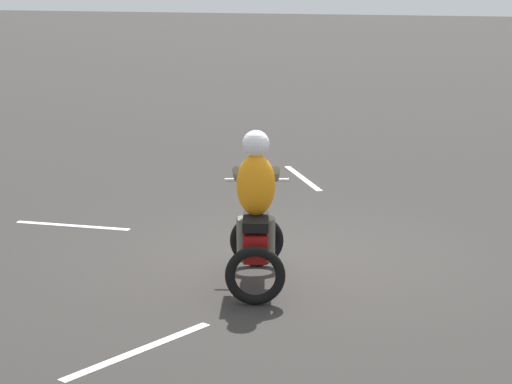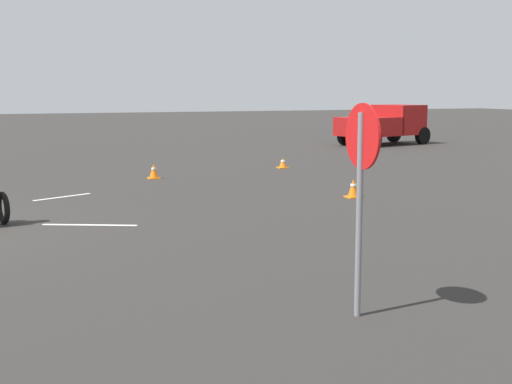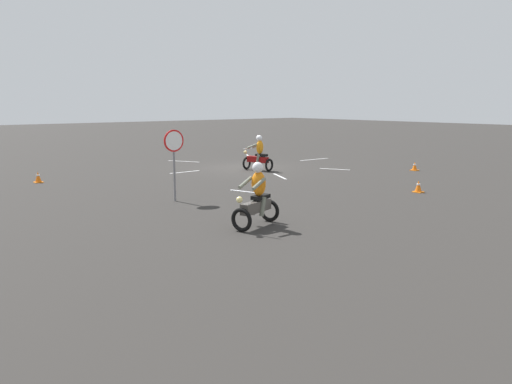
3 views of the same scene
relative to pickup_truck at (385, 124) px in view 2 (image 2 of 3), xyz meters
name	(u,v)px [view 2 (image 2 of 3)]	position (x,y,z in m)	size (l,w,h in m)	color
pickup_truck	(385,124)	(0.00, 0.00, 0.00)	(2.97, 4.50, 1.73)	black
stop_sign	(362,166)	(20.60, -12.85, 0.71)	(0.70, 0.08, 2.30)	slate
traffic_cone_near_right	(283,163)	(6.95, -7.86, -0.78)	(0.32, 0.32, 0.31)	orange
traffic_cone_mid_center	(353,189)	(13.10, -8.78, -0.72)	(0.32, 0.32, 0.43)	orange
traffic_cone_mid_left	(154,171)	(8.10, -12.21, -0.73)	(0.32, 0.32, 0.41)	orange
lane_stripe_ne	(90,225)	(14.28, -14.82, -0.92)	(0.10, 1.73, 0.01)	silver
lane_stripe_nw	(63,197)	(10.64, -14.91, -0.92)	(0.10, 1.49, 0.01)	silver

